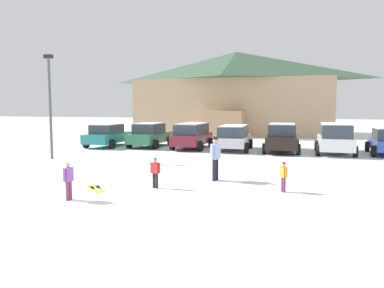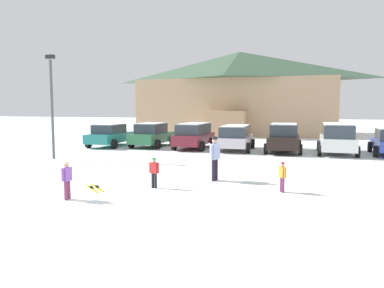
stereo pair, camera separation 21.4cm
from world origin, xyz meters
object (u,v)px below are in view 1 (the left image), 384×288
(skier_adult_in_blue_parka, at_px, (215,156))
(skier_child_in_red_jacket, at_px, (155,171))
(ski_lodge, at_px, (236,92))
(parked_silver_wagon, at_px, (234,137))
(parked_black_sedan, at_px, (282,138))
(parked_teal_hatchback, at_px, (108,135))
(parked_white_suv, at_px, (335,137))
(parked_maroon_van, at_px, (192,135))
(lamp_post, at_px, (50,101))
(pair_of_skis, at_px, (95,188))
(skier_child_in_purple_jacket, at_px, (68,178))
(skier_child_in_orange_jacket, at_px, (284,175))
(parked_green_coupe, at_px, (150,135))

(skier_adult_in_blue_parka, relative_size, skier_child_in_red_jacket, 1.59)
(ski_lodge, height_order, skier_child_in_red_jacket, ski_lodge)
(parked_silver_wagon, relative_size, skier_child_in_red_jacket, 4.20)
(parked_black_sedan, bearing_deg, parked_teal_hatchback, -179.49)
(parked_black_sedan, xyz_separation_m, parked_white_suv, (3.07, -0.10, 0.08))
(parked_black_sedan, xyz_separation_m, skier_adult_in_blue_parka, (-2.10, -10.00, 0.06))
(ski_lodge, distance_m, parked_white_suv, 18.24)
(parked_maroon_van, height_order, parked_black_sedan, parked_black_sedan)
(parked_white_suv, bearing_deg, lamp_post, -156.46)
(skier_child_in_red_jacket, bearing_deg, parked_maroon_van, 99.35)
(skier_adult_in_blue_parka, distance_m, pair_of_skis, 4.50)
(skier_child_in_red_jacket, bearing_deg, parked_white_suv, 59.58)
(skier_adult_in_blue_parka, distance_m, lamp_post, 10.44)
(parked_maroon_van, distance_m, skier_adult_in_blue_parka, 10.86)
(parked_silver_wagon, distance_m, parked_white_suv, 6.07)
(parked_black_sedan, bearing_deg, parked_silver_wagon, 179.63)
(parked_maroon_van, bearing_deg, skier_adult_in_blue_parka, -70.11)
(parked_maroon_van, height_order, skier_child_in_purple_jacket, parked_maroon_van)
(ski_lodge, height_order, skier_adult_in_blue_parka, ski_lodge)
(skier_child_in_orange_jacket, xyz_separation_m, pair_of_skis, (-6.19, -1.19, -0.54))
(skier_child_in_orange_jacket, xyz_separation_m, skier_adult_in_blue_parka, (-2.53, 1.28, 0.38))
(ski_lodge, height_order, parked_black_sedan, ski_lodge)
(parked_maroon_van, relative_size, skier_child_in_red_jacket, 4.24)
(parked_teal_hatchback, height_order, skier_adult_in_blue_parka, skier_adult_in_blue_parka)
(parked_teal_hatchback, bearing_deg, skier_child_in_red_jacket, -55.72)
(parked_black_sedan, distance_m, pair_of_skis, 13.76)
(ski_lodge, bearing_deg, skier_child_in_purple_jacket, -90.85)
(parked_silver_wagon, bearing_deg, parked_teal_hatchback, -179.19)
(parked_green_coupe, distance_m, parked_white_suv, 12.00)
(parked_green_coupe, bearing_deg, skier_child_in_purple_jacket, -77.62)
(pair_of_skis, height_order, lamp_post, lamp_post)
(parked_teal_hatchback, relative_size, parked_green_coupe, 1.00)
(skier_adult_in_blue_parka, distance_m, skier_child_in_red_jacket, 2.53)
(parked_green_coupe, relative_size, skier_child_in_red_jacket, 4.14)
(parked_green_coupe, bearing_deg, skier_child_in_orange_jacket, -51.58)
(ski_lodge, distance_m, parked_black_sedan, 16.98)
(parked_teal_hatchback, relative_size, skier_child_in_red_jacket, 4.13)
(skier_adult_in_blue_parka, xyz_separation_m, pair_of_skis, (-3.65, -2.46, -0.92))
(ski_lodge, height_order, parked_teal_hatchback, ski_lodge)
(ski_lodge, xyz_separation_m, parked_black_sedan, (5.27, -15.77, -3.41))
(skier_child_in_orange_jacket, height_order, skier_child_in_purple_jacket, skier_child_in_purple_jacket)
(parked_teal_hatchback, height_order, skier_child_in_purple_jacket, parked_teal_hatchback)
(parked_maroon_van, height_order, parked_white_suv, parked_white_suv)
(skier_child_in_red_jacket, bearing_deg, parked_silver_wagon, 86.04)
(parked_silver_wagon, bearing_deg, parked_white_suv, -1.15)
(ski_lodge, bearing_deg, parked_black_sedan, -71.51)
(parked_teal_hatchback, height_order, skier_child_in_orange_jacket, parked_teal_hatchback)
(parked_green_coupe, bearing_deg, skier_child_in_red_jacket, -67.55)
(parked_black_sedan, height_order, skier_adult_in_blue_parka, parked_black_sedan)
(parked_black_sedan, relative_size, parked_white_suv, 1.00)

